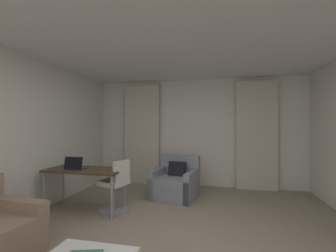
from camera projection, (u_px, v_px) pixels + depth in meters
name	position (u px, v px, depth m)	size (l,w,h in m)	color
ground_plane	(174.00, 251.00, 2.66)	(12.00, 12.00, 0.00)	gray
wall_window	(197.00, 132.00, 5.62)	(5.12, 0.06, 2.60)	silver
ceiling	(174.00, 26.00, 2.66)	(5.12, 6.12, 0.06)	white
curtain_left_panel	(142.00, 134.00, 5.79)	(0.90, 0.06, 2.50)	beige
curtain_right_panel	(257.00, 135.00, 5.21)	(0.90, 0.06, 2.50)	beige
armchair	(176.00, 183.00, 4.68)	(0.98, 0.95, 0.83)	gray
desk	(85.00, 173.00, 3.91)	(1.32, 0.58, 0.73)	#4C3828
desk_chair	(116.00, 189.00, 3.85)	(0.50, 0.50, 0.88)	gray
laptop	(76.00, 166.00, 3.87)	(0.33, 0.26, 0.22)	#2D2D33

